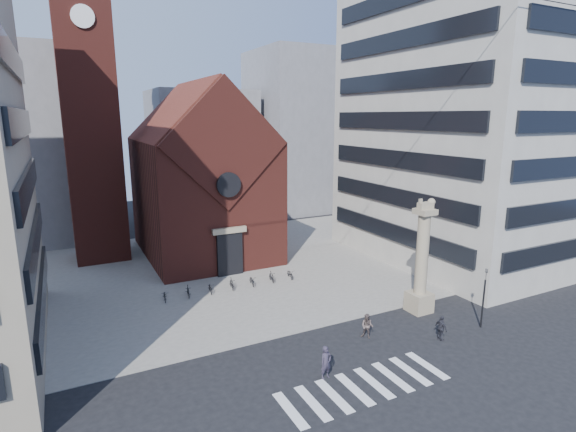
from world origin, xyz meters
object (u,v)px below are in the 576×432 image
object	(u,v)px
pedestrian_0	(326,362)
lion_column	(421,268)
traffic_light	(484,297)
scooter_0	(165,296)
pedestrian_2	(441,328)
pedestrian_1	(367,326)

from	to	relation	value
pedestrian_0	lion_column	bearing A→B (deg)	14.11
traffic_light	pedestrian_0	xyz separation A→B (m)	(-12.92, -0.38, -1.32)
lion_column	traffic_light	xyz separation A→B (m)	(1.99, -4.00, -1.17)
scooter_0	pedestrian_2	bearing A→B (deg)	-35.59
pedestrian_1	lion_column	bearing A→B (deg)	68.73
pedestrian_2	scooter_0	xyz separation A→B (m)	(-14.78, 14.64, -0.39)
pedestrian_0	pedestrian_1	world-z (taller)	pedestrian_0
traffic_light	pedestrian_0	size ratio (longest dim) A/B	2.23
traffic_light	scooter_0	distance (m)	23.75
pedestrian_0	scooter_0	size ratio (longest dim) A/B	1.25
pedestrian_0	pedestrian_2	size ratio (longest dim) A/B	1.14
pedestrian_2	scooter_0	bearing A→B (deg)	47.94
lion_column	pedestrian_0	world-z (taller)	lion_column
lion_column	pedestrian_0	distance (m)	12.04
traffic_light	pedestrian_1	xyz separation A→B (m)	(-8.02, 2.37, -1.45)
pedestrian_2	pedestrian_1	bearing A→B (deg)	62.26
lion_column	pedestrian_2	bearing A→B (deg)	-114.94
traffic_light	pedestrian_0	world-z (taller)	traffic_light
pedestrian_1	traffic_light	bearing A→B (deg)	37.15
traffic_light	pedestrian_1	bearing A→B (deg)	163.55
pedestrian_2	traffic_light	bearing A→B (deg)	-86.42
lion_column	traffic_light	world-z (taller)	lion_column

